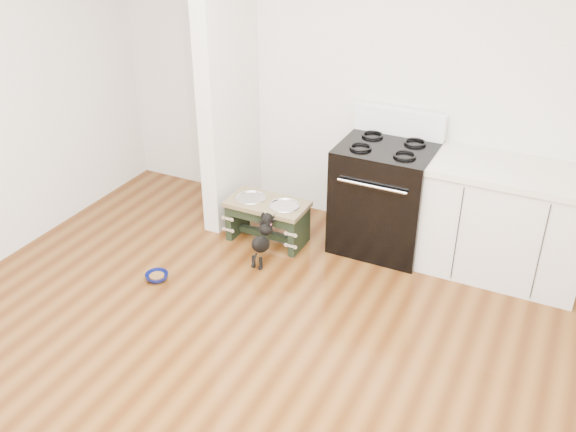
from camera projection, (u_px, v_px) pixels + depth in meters
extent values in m
plane|color=#49250D|center=(227.00, 400.00, 3.96)|extent=(5.00, 5.00, 0.00)
plane|color=silver|center=(376.00, 78.00, 5.26)|extent=(5.00, 0.00, 5.00)
cube|color=silver|center=(228.00, 72.00, 5.40)|extent=(0.15, 0.80, 2.70)
cube|color=black|center=(384.00, 197.00, 5.33)|extent=(0.76, 0.65, 0.92)
cube|color=black|center=(371.00, 220.00, 5.11)|extent=(0.58, 0.02, 0.50)
cylinder|color=silver|center=(372.00, 186.00, 4.93)|extent=(0.56, 0.02, 0.02)
cube|color=white|center=(400.00, 122.00, 5.26)|extent=(0.76, 0.08, 0.22)
torus|color=black|center=(361.00, 147.00, 5.06)|extent=(0.18, 0.18, 0.02)
torus|color=black|center=(405.00, 155.00, 4.92)|extent=(0.18, 0.18, 0.02)
torus|color=black|center=(373.00, 135.00, 5.27)|extent=(0.18, 0.18, 0.02)
torus|color=black|center=(415.00, 142.00, 5.14)|extent=(0.18, 0.18, 0.02)
cube|color=silver|center=(505.00, 225.00, 4.98)|extent=(1.20, 0.60, 0.86)
cube|color=silver|center=(515.00, 172.00, 4.76)|extent=(1.24, 0.64, 0.05)
cube|color=black|center=(491.00, 282.00, 4.97)|extent=(1.20, 0.06, 0.10)
cube|color=black|center=(238.00, 216.00, 5.65)|extent=(0.06, 0.33, 0.34)
cube|color=black|center=(299.00, 231.00, 5.42)|extent=(0.06, 0.33, 0.34)
cube|color=black|center=(259.00, 218.00, 5.35)|extent=(0.54, 0.03, 0.08)
cube|color=black|center=(268.00, 234.00, 5.59)|extent=(0.54, 0.06, 0.06)
cube|color=brown|center=(267.00, 204.00, 5.44)|extent=(0.69, 0.37, 0.04)
cylinder|color=silver|center=(251.00, 200.00, 5.50)|extent=(0.23, 0.23, 0.04)
cylinder|color=silver|center=(284.00, 208.00, 5.38)|extent=(0.23, 0.23, 0.04)
torus|color=silver|center=(251.00, 198.00, 5.49)|extent=(0.27, 0.27, 0.02)
torus|color=silver|center=(284.00, 205.00, 5.37)|extent=(0.27, 0.27, 0.02)
cylinder|color=black|center=(254.00, 261.00, 5.22)|extent=(0.03, 0.03, 0.10)
cylinder|color=black|center=(261.00, 263.00, 5.20)|extent=(0.03, 0.03, 0.10)
sphere|color=black|center=(253.00, 266.00, 5.24)|extent=(0.04, 0.04, 0.04)
sphere|color=black|center=(260.00, 268.00, 5.21)|extent=(0.04, 0.04, 0.04)
ellipsoid|color=black|center=(261.00, 244.00, 5.20)|extent=(0.12, 0.28, 0.25)
sphere|color=black|center=(266.00, 229.00, 5.22)|extent=(0.11, 0.11, 0.11)
sphere|color=black|center=(267.00, 219.00, 5.21)|extent=(0.10, 0.10, 0.10)
sphere|color=black|center=(268.00, 215.00, 5.27)|extent=(0.03, 0.03, 0.03)
sphere|color=black|center=(275.00, 216.00, 5.25)|extent=(0.03, 0.03, 0.03)
cylinder|color=black|center=(255.00, 259.00, 5.15)|extent=(0.02, 0.08, 0.09)
torus|color=#D93F69|center=(267.00, 224.00, 5.22)|extent=(0.09, 0.06, 0.09)
imported|color=#0C1354|center=(157.00, 277.00, 5.07)|extent=(0.20, 0.20, 0.06)
cylinder|color=brown|center=(157.00, 276.00, 5.07)|extent=(0.12, 0.12, 0.02)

